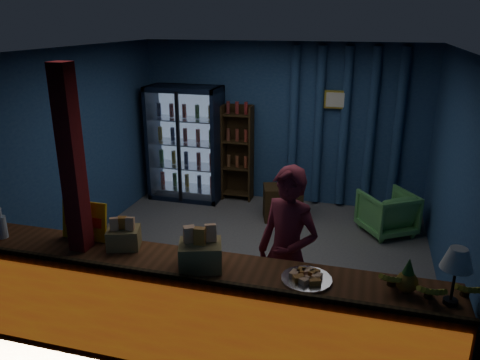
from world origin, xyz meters
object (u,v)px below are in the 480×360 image
(shopkeeper, at_px, (287,254))
(pastry_tray, at_px, (307,278))
(green_chair, at_px, (387,213))
(table_lamp, at_px, (457,261))

(shopkeeper, distance_m, pastry_tray, 0.66)
(green_chair, xyz_separation_m, pastry_tray, (-0.73, -3.20, 0.66))
(shopkeeper, xyz_separation_m, table_lamp, (1.31, -0.63, 0.46))
(green_chair, bearing_deg, shopkeeper, 35.82)
(green_chair, height_order, table_lamp, table_lamp)
(shopkeeper, distance_m, green_chair, 2.83)
(shopkeeper, relative_size, green_chair, 2.48)
(pastry_tray, height_order, table_lamp, table_lamp)
(green_chair, distance_m, pastry_tray, 3.35)
(shopkeeper, height_order, pastry_tray, shopkeeper)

